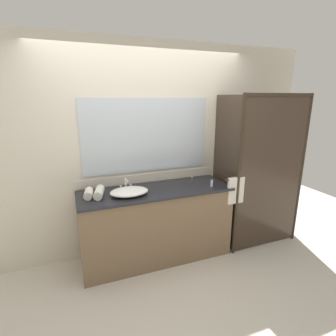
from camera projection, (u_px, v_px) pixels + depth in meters
name	position (u px, v px, depth m)	size (l,w,h in m)	color
ground_plane	(157.00, 257.00, 3.28)	(8.00, 8.00, 0.00)	beige
wall_back_with_mirror	(147.00, 151.00, 3.25)	(4.40, 0.06, 2.60)	beige
vanity_cabinet	(156.00, 224.00, 3.17)	(1.80, 0.58, 0.90)	brown
shower_enclosure	(256.00, 173.00, 3.29)	(1.20, 0.59, 2.00)	#2D2319
sink_basin	(129.00, 192.00, 2.88)	(0.43, 0.31, 0.07)	white
faucet	(126.00, 186.00, 3.03)	(0.17, 0.14, 0.14)	silver
amenity_bottle_shampoo	(212.00, 183.00, 3.14)	(0.03, 0.03, 0.09)	silver
amenity_bottle_body_wash	(192.00, 179.00, 3.31)	(0.03, 0.03, 0.08)	#4C7056
rolled_towel_near_edge	(88.00, 194.00, 2.80)	(0.09, 0.09, 0.19)	silver
rolled_towel_middle	(99.00, 192.00, 2.82)	(0.10, 0.10, 0.26)	silver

